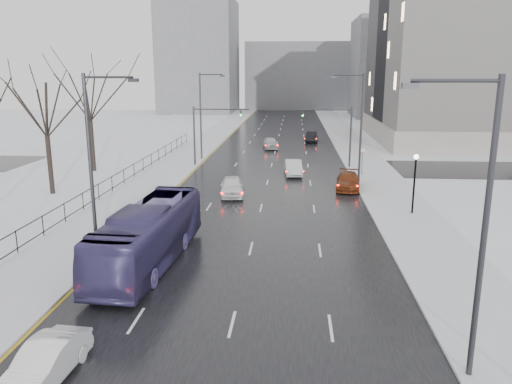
% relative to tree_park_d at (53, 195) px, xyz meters
% --- Properties ---
extents(road, '(16.00, 150.00, 0.04)m').
position_rel_tree_park_d_xyz_m(road, '(17.80, 26.00, 0.02)').
color(road, black).
rests_on(road, ground).
extents(cross_road, '(130.00, 10.00, 0.04)m').
position_rel_tree_park_d_xyz_m(cross_road, '(17.80, 14.00, 0.02)').
color(cross_road, black).
rests_on(cross_road, ground).
extents(sidewalk_left, '(5.00, 150.00, 0.16)m').
position_rel_tree_park_d_xyz_m(sidewalk_left, '(7.30, 26.00, 0.08)').
color(sidewalk_left, silver).
rests_on(sidewalk_left, ground).
extents(sidewalk_right, '(5.00, 150.00, 0.16)m').
position_rel_tree_park_d_xyz_m(sidewalk_right, '(28.30, 26.00, 0.08)').
color(sidewalk_right, silver).
rests_on(sidewalk_right, ground).
extents(park_strip, '(14.00, 150.00, 0.12)m').
position_rel_tree_park_d_xyz_m(park_strip, '(-2.20, 26.00, 0.06)').
color(park_strip, white).
rests_on(park_strip, ground).
extents(tree_park_d, '(8.75, 8.75, 12.50)m').
position_rel_tree_park_d_xyz_m(tree_park_d, '(0.00, 0.00, 0.00)').
color(tree_park_d, black).
rests_on(tree_park_d, ground).
extents(tree_park_e, '(9.45, 9.45, 13.50)m').
position_rel_tree_park_d_xyz_m(tree_park_e, '(-0.40, 10.00, 0.00)').
color(tree_park_e, black).
rests_on(tree_park_e, ground).
extents(iron_fence, '(0.06, 70.00, 1.30)m').
position_rel_tree_park_d_xyz_m(iron_fence, '(4.80, -4.00, 0.91)').
color(iron_fence, black).
rests_on(iron_fence, sidewalk_left).
extents(streetlight_r_near, '(2.95, 0.25, 10.00)m').
position_rel_tree_park_d_xyz_m(streetlight_r_near, '(25.97, -24.00, 5.62)').
color(streetlight_r_near, '#2D2D33').
rests_on(streetlight_r_near, ground).
extents(streetlight_r_mid, '(2.95, 0.25, 10.00)m').
position_rel_tree_park_d_xyz_m(streetlight_r_mid, '(25.97, 6.00, 5.62)').
color(streetlight_r_mid, '#2D2D33').
rests_on(streetlight_r_mid, ground).
extents(streetlight_l_near, '(2.95, 0.25, 10.00)m').
position_rel_tree_park_d_xyz_m(streetlight_l_near, '(9.63, -14.00, 5.62)').
color(streetlight_l_near, '#2D2D33').
rests_on(streetlight_l_near, ground).
extents(streetlight_l_far, '(2.95, 0.25, 10.00)m').
position_rel_tree_park_d_xyz_m(streetlight_l_far, '(9.63, 18.00, 5.62)').
color(streetlight_l_far, '#2D2D33').
rests_on(streetlight_l_far, ground).
extents(lamppost_r_mid, '(0.36, 0.36, 4.28)m').
position_rel_tree_park_d_xyz_m(lamppost_r_mid, '(28.80, -4.00, 2.94)').
color(lamppost_r_mid, black).
rests_on(lamppost_r_mid, sidewalk_right).
extents(mast_signal_right, '(6.10, 0.33, 6.50)m').
position_rel_tree_park_d_xyz_m(mast_signal_right, '(25.13, 14.00, 4.11)').
color(mast_signal_right, '#2D2D33').
rests_on(mast_signal_right, ground).
extents(mast_signal_left, '(6.10, 0.33, 6.50)m').
position_rel_tree_park_d_xyz_m(mast_signal_left, '(10.47, 14.00, 4.11)').
color(mast_signal_left, '#2D2D33').
rests_on(mast_signal_left, ground).
extents(no_uturn_sign, '(0.60, 0.06, 2.70)m').
position_rel_tree_park_d_xyz_m(no_uturn_sign, '(27.00, 10.00, 2.30)').
color(no_uturn_sign, '#2D2D33').
rests_on(no_uturn_sign, sidewalk_right).
extents(bldg_far_right, '(24.00, 20.00, 22.00)m').
position_rel_tree_park_d_xyz_m(bldg_far_right, '(45.80, 81.00, 11.00)').
color(bldg_far_right, slate).
rests_on(bldg_far_right, ground).
extents(bldg_far_left, '(18.00, 22.00, 28.00)m').
position_rel_tree_park_d_xyz_m(bldg_far_left, '(-4.20, 91.00, 14.00)').
color(bldg_far_left, slate).
rests_on(bldg_far_left, ground).
extents(bldg_far_center, '(30.00, 18.00, 18.00)m').
position_rel_tree_park_d_xyz_m(bldg_far_center, '(21.80, 106.00, 9.00)').
color(bldg_far_center, slate).
rests_on(bldg_far_center, ground).
extents(sedan_left_near, '(1.72, 4.13, 1.33)m').
position_rel_tree_park_d_xyz_m(sedan_left_near, '(12.12, -25.28, 0.70)').
color(sedan_left_near, white).
rests_on(sedan_left_near, road).
extents(bus, '(3.43, 11.70, 3.22)m').
position_rel_tree_park_d_xyz_m(bus, '(12.61, -14.70, 1.65)').
color(bus, '#40386D').
rests_on(bus, road).
extents(sedan_center_near, '(2.45, 4.87, 1.59)m').
position_rel_tree_park_d_xyz_m(sedan_center_near, '(15.13, 0.70, 0.84)').
color(sedan_center_near, white).
rests_on(sedan_center_near, road).
extents(sedan_right_near, '(1.92, 4.68, 1.51)m').
position_rel_tree_park_d_xyz_m(sedan_right_near, '(20.19, 9.70, 0.79)').
color(sedan_right_near, '#BABCBF').
rests_on(sedan_right_near, road).
extents(sedan_right_far, '(2.55, 5.12, 1.43)m').
position_rel_tree_park_d_xyz_m(sedan_right_far, '(25.00, 3.85, 0.75)').
color(sedan_right_far, maroon).
rests_on(sedan_right_far, road).
extents(sedan_center_far, '(2.36, 4.69, 1.53)m').
position_rel_tree_park_d_xyz_m(sedan_center_far, '(17.07, 27.23, 0.81)').
color(sedan_center_far, '#B0B1B4').
rests_on(sedan_center_far, road).
extents(sedan_right_distant, '(2.07, 4.71, 1.50)m').
position_rel_tree_park_d_xyz_m(sedan_right_distant, '(22.82, 34.31, 0.79)').
color(sedan_right_distant, black).
rests_on(sedan_right_distant, road).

